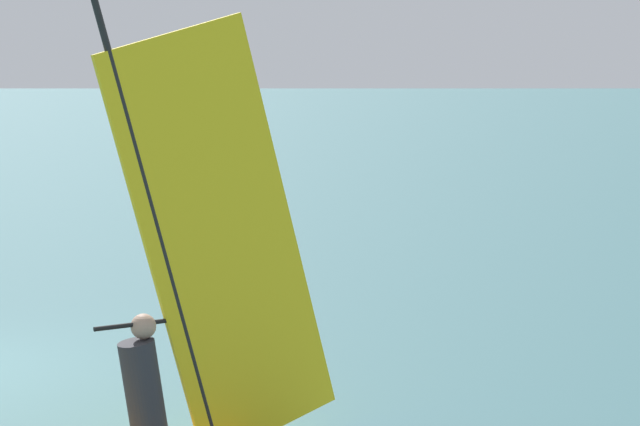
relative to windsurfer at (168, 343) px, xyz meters
The scene contains 1 object.
windsurfer is the anchor object (origin of this frame).
Camera 1 is at (8.12, -12.07, 3.29)m, focal length 68.50 mm.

